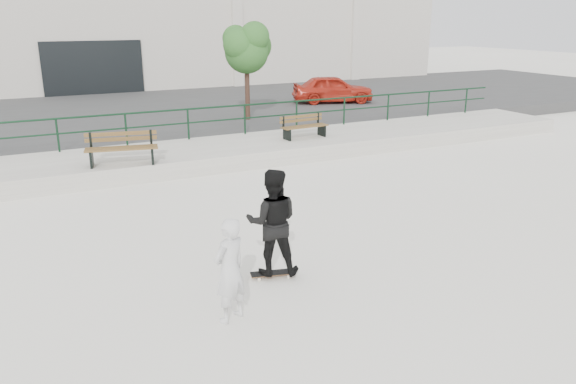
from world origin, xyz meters
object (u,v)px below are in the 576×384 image
red_car (333,89)px  skateboard (273,273)px  tree (247,46)px  bench_left (122,149)px  bench_right (304,127)px  standing_skater (272,222)px  seated_skater (230,270)px

red_car → skateboard: 17.71m
tree → bench_left: bearing=-139.4°
bench_right → tree: size_ratio=0.45×
bench_right → standing_skater: bearing=-125.1°
bench_left → bench_right: bearing=20.2°
red_car → seated_skater: size_ratio=2.30×
red_car → seated_skater: red_car is taller
bench_left → seated_skater: size_ratio=1.22×
tree → skateboard: size_ratio=4.62×
skateboard → standing_skater: bearing=118.7°
tree → seated_skater: 14.70m
bench_left → seated_skater: bearing=-78.2°
bench_left → bench_right: 6.17m
bench_right → standing_skater: (-4.95, -8.14, 0.16)m
skateboard → seated_skater: bearing=-124.3°
bench_right → skateboard: bench_right is taller
tree → skateboard: 13.49m
bench_left → bench_right: size_ratio=1.20×
skateboard → standing_skater: 0.96m
bench_right → red_car: bearing=48.6°
bench_left → tree: (5.82, 4.98, 2.35)m
skateboard → seated_skater: size_ratio=0.50×
skateboard → red_car: bearing=70.4°
skateboard → bench_left: bearing=113.6°
bench_right → red_car: red_car is taller
bench_left → bench_right: bench_left is taller
bench_right → tree: bearing=90.2°
bench_right → tree: (-0.29, 4.10, 2.41)m
bench_right → skateboard: size_ratio=2.06×
bench_right → seated_skater: (-6.13, -9.16, -0.06)m
tree → seated_skater: (-5.84, -13.26, -2.47)m
tree → skateboard: (-4.67, -12.24, -3.21)m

